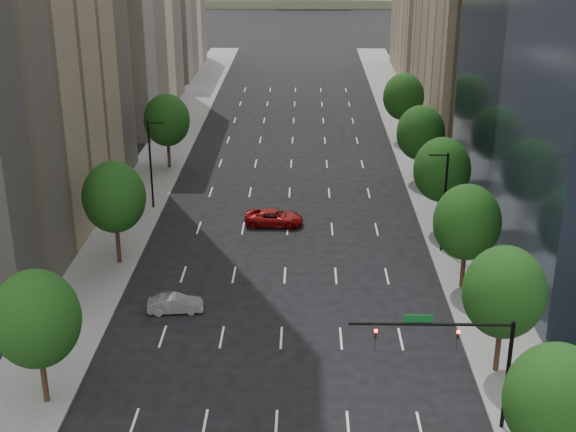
{
  "coord_description": "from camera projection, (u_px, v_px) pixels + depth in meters",
  "views": [
    {
      "loc": [
        1.49,
        -7.87,
        28.03
      ],
      "look_at": [
        0.41,
        42.94,
        8.0
      ],
      "focal_mm": 48.98,
      "sensor_mm": 36.0,
      "label": 1
    }
  ],
  "objects": [
    {
      "name": "car_silver",
      "position": [
        175.0,
        304.0,
        58.11
      ],
      "size": [
        4.23,
        1.9,
        1.35
      ],
      "primitive_type": "imported",
      "rotation": [
        0.0,
        0.0,
        1.69
      ],
      "color": "gray",
      "rests_on": "ground"
    },
    {
      "name": "streetlight_ln",
      "position": [
        151.0,
        162.0,
        76.58
      ],
      "size": [
        1.7,
        0.2,
        9.0
      ],
      "color": "black",
      "rests_on": "ground"
    },
    {
      "name": "traffic_signal",
      "position": [
        466.0,
        351.0,
        43.43
      ],
      "size": [
        9.12,
        0.4,
        7.38
      ],
      "color": "black",
      "rests_on": "ground"
    },
    {
      "name": "tree_right_2",
      "position": [
        467.0,
        222.0,
        59.95
      ],
      "size": [
        5.2,
        5.2,
        8.61
      ],
      "color": "#382316",
      "rests_on": "ground"
    },
    {
      "name": "tree_left_2",
      "position": [
        167.0,
        120.0,
        88.38
      ],
      "size": [
        5.2,
        5.2,
        8.68
      ],
      "color": "#382316",
      "rests_on": "ground"
    },
    {
      "name": "filler_right",
      "position": [
        439.0,
        29.0,
        137.91
      ],
      "size": [
        14.0,
        26.0,
        16.0
      ],
      "primitive_type": "cube",
      "color": "#8C7759",
      "rests_on": "ground"
    },
    {
      "name": "filler_left",
      "position": [
        158.0,
        21.0,
        141.32
      ],
      "size": [
        14.0,
        26.0,
        18.0
      ],
      "primitive_type": "cube",
      "color": "beige",
      "rests_on": "ground"
    },
    {
      "name": "tree_right_0",
      "position": [
        556.0,
        401.0,
        38.63
      ],
      "size": [
        5.2,
        5.2,
        8.39
      ],
      "color": "#382316",
      "rests_on": "ground"
    },
    {
      "name": "streetlight_rn",
      "position": [
        444.0,
        200.0,
        66.75
      ],
      "size": [
        1.7,
        0.2,
        9.0
      ],
      "color": "black",
      "rests_on": "ground"
    },
    {
      "name": "sidewalk_left",
      "position": [
        123.0,
        227.0,
        73.72
      ],
      "size": [
        6.0,
        200.0,
        0.15
      ],
      "primitive_type": "cube",
      "color": "slate",
      "rests_on": "ground"
    },
    {
      "name": "foothills",
      "position": [
        349.0,
        1.0,
        588.32
      ],
      "size": [
        720.0,
        413.0,
        263.0
      ],
      "color": "olive",
      "rests_on": "ground"
    },
    {
      "name": "car_red_far",
      "position": [
        274.0,
        218.0,
        73.99
      ],
      "size": [
        5.6,
        2.77,
        1.53
      ],
      "primitive_type": "imported",
      "rotation": [
        0.0,
        0.0,
        1.53
      ],
      "color": "maroon",
      "rests_on": "ground"
    },
    {
      "name": "tree_right_5",
      "position": [
        404.0,
        97.0,
        98.96
      ],
      "size": [
        5.2,
        5.2,
        8.75
      ],
      "color": "#382316",
      "rests_on": "ground"
    },
    {
      "name": "tree_right_1",
      "position": [
        504.0,
        292.0,
        48.73
      ],
      "size": [
        5.2,
        5.2,
        8.75
      ],
      "color": "#382316",
      "rests_on": "ground"
    },
    {
      "name": "sidewalk_right",
      "position": [
        454.0,
        229.0,
        73.11
      ],
      "size": [
        6.0,
        200.0,
        0.15
      ],
      "primitive_type": "cube",
      "color": "slate",
      "rests_on": "ground"
    },
    {
      "name": "tree_right_3",
      "position": [
        442.0,
        170.0,
        71.0
      ],
      "size": [
        5.2,
        5.2,
        8.89
      ],
      "color": "#382316",
      "rests_on": "ground"
    },
    {
      "name": "tree_right_4",
      "position": [
        421.0,
        133.0,
        84.18
      ],
      "size": [
        5.2,
        5.2,
        8.46
      ],
      "color": "#382316",
      "rests_on": "ground"
    },
    {
      "name": "tree_left_1",
      "position": [
        114.0,
        197.0,
        64.09
      ],
      "size": [
        5.2,
        5.2,
        8.97
      ],
      "color": "#382316",
      "rests_on": "ground"
    },
    {
      "name": "tree_left_0",
      "position": [
        36.0,
        319.0,
        45.56
      ],
      "size": [
        5.2,
        5.2,
        8.75
      ],
      "color": "#382316",
      "rests_on": "ground"
    },
    {
      "name": "parking_tan_right",
      "position": [
        481.0,
        12.0,
        104.65
      ],
      "size": [
        14.0,
        30.0,
        30.0
      ],
      "primitive_type": "cube",
      "color": "#8C7759",
      "rests_on": "ground"
    }
  ]
}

